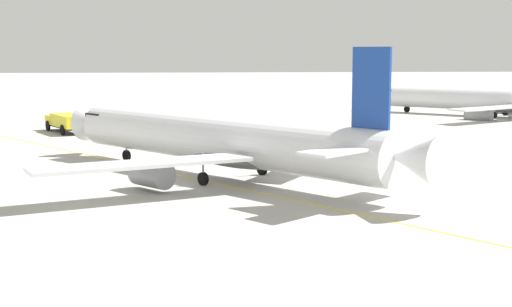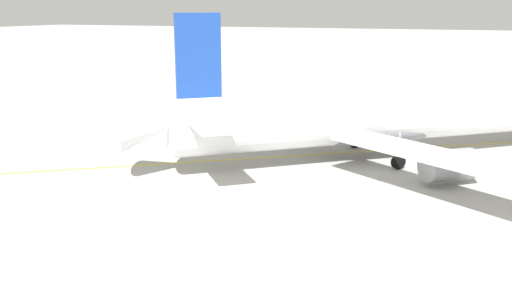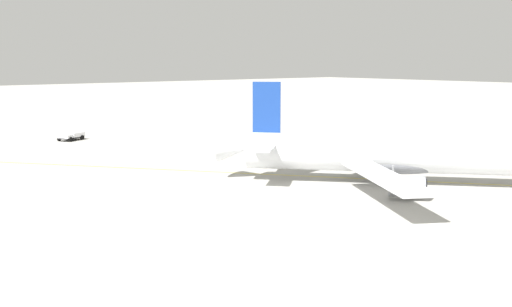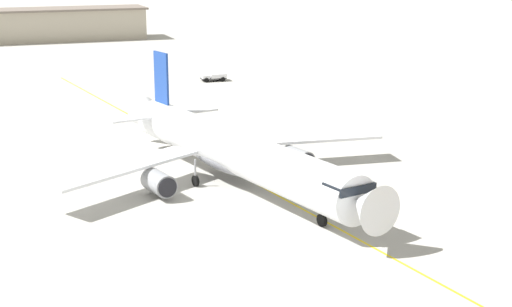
# 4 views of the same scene
# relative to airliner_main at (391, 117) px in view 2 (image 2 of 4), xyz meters

# --- Properties ---
(ground_plane) EXTENTS (600.00, 600.00, 0.00)m
(ground_plane) POSITION_rel_airliner_main_xyz_m (1.60, -1.73, -3.23)
(ground_plane) COLOR #ADAAA3
(airliner_main) EXTENTS (31.35, 34.55, 11.29)m
(airliner_main) POSITION_rel_airliner_main_xyz_m (0.00, 0.00, 0.00)
(airliner_main) COLOR white
(airliner_main) RESTS_ON ground_plane
(taxiway_centreline) EXTENTS (92.52, 124.18, 0.01)m
(taxiway_centreline) POSITION_rel_airliner_main_xyz_m (4.77, -3.10, -3.22)
(taxiway_centreline) COLOR yellow
(taxiway_centreline) RESTS_ON ground_plane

